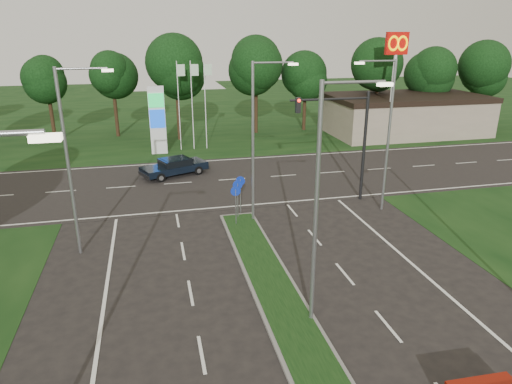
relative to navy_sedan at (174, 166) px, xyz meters
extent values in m
cube|color=black|center=(3.09, 28.99, -0.72)|extent=(160.00, 50.00, 0.02)
cube|color=black|center=(3.09, -2.01, -0.72)|extent=(160.00, 12.00, 0.02)
cube|color=slate|center=(3.09, -22.01, -0.66)|extent=(2.00, 26.00, 0.12)
cube|color=gray|center=(25.09, 9.99, 1.28)|extent=(16.00, 9.00, 4.00)
cylinder|color=gray|center=(3.89, -20.01, 3.78)|extent=(0.16, 0.16, 9.00)
cylinder|color=gray|center=(4.99, -20.01, 8.18)|extent=(2.20, 0.10, 0.10)
cube|color=#FFF2CC|center=(6.09, -20.01, 8.08)|extent=(0.50, 0.22, 0.12)
cylinder|color=gray|center=(3.89, -10.01, 3.78)|extent=(0.16, 0.16, 9.00)
cylinder|color=gray|center=(4.99, -10.01, 8.18)|extent=(2.20, 0.10, 0.10)
cube|color=#FFF2CC|center=(6.09, -10.01, 8.08)|extent=(0.50, 0.22, 0.12)
cube|color=#FFF2CC|center=(-3.21, -26.01, 8.08)|extent=(0.50, 0.22, 0.12)
cylinder|color=gray|center=(-5.41, -12.01, 3.78)|extent=(0.16, 0.16, 9.00)
cylinder|color=gray|center=(-4.31, -12.01, 8.18)|extent=(2.20, 0.10, 0.10)
cube|color=#FFF2CC|center=(-3.21, -12.01, 8.08)|extent=(0.50, 0.22, 0.12)
cylinder|color=gray|center=(12.09, -10.01, 3.78)|extent=(0.16, 0.16, 9.00)
cylinder|color=gray|center=(10.99, -10.01, 8.18)|extent=(2.20, 0.10, 0.10)
cube|color=#FFF2CC|center=(9.89, -10.01, 8.08)|extent=(0.50, 0.22, 0.12)
cylinder|color=black|center=(11.59, -8.01, 2.78)|extent=(0.20, 0.20, 7.00)
cylinder|color=black|center=(9.09, -8.01, 5.88)|extent=(5.00, 0.14, 0.14)
cube|color=black|center=(7.09, -8.01, 5.58)|extent=(0.28, 0.28, 0.90)
sphere|color=#FF190C|center=(7.09, -8.19, 5.88)|extent=(0.20, 0.20, 0.20)
cylinder|color=gray|center=(2.79, -10.51, 0.38)|extent=(0.06, 0.06, 2.20)
cylinder|color=#0C26A5|center=(2.79, -10.51, 1.38)|extent=(0.56, 0.04, 0.56)
cylinder|color=gray|center=(3.09, -9.51, 0.38)|extent=(0.06, 0.06, 2.20)
cylinder|color=#0C26A5|center=(3.09, -9.51, 1.38)|extent=(0.56, 0.04, 0.56)
cylinder|color=gray|center=(3.39, -8.81, 0.38)|extent=(0.06, 0.06, 2.20)
cylinder|color=#0C26A5|center=(3.39, -8.81, 1.38)|extent=(0.56, 0.04, 0.56)
cube|color=silver|center=(-0.91, 6.99, 2.28)|extent=(1.40, 0.30, 6.00)
cube|color=#0CA53F|center=(-0.91, 6.81, 4.08)|extent=(1.30, 0.08, 1.20)
cube|color=#0C3FBF|center=(-0.91, 6.81, 2.48)|extent=(1.30, 0.08, 1.60)
cylinder|color=silver|center=(1.09, 7.99, 3.28)|extent=(0.08, 0.08, 8.00)
cube|color=#B2D8B2|center=(1.44, 7.99, 6.48)|extent=(0.70, 0.02, 1.00)
cylinder|color=silver|center=(2.29, 7.99, 3.28)|extent=(0.08, 0.08, 8.00)
cube|color=#B2D8B2|center=(2.64, 7.99, 6.48)|extent=(0.70, 0.02, 1.00)
cylinder|color=silver|center=(3.49, 7.99, 3.28)|extent=(0.08, 0.08, 8.00)
cube|color=#B2D8B2|center=(3.84, 7.99, 6.48)|extent=(0.70, 0.02, 1.00)
cylinder|color=silver|center=(21.09, 5.99, 4.28)|extent=(0.30, 0.30, 10.00)
cube|color=#BF0C07|center=(21.09, 5.99, 8.68)|extent=(2.20, 0.35, 2.00)
torus|color=#FFC600|center=(20.64, 5.77, 8.68)|extent=(1.06, 0.16, 1.06)
torus|color=#FFC600|center=(21.54, 5.77, 8.68)|extent=(1.06, 0.16, 1.06)
cylinder|color=black|center=(3.09, 13.99, 1.48)|extent=(0.36, 0.36, 4.40)
sphere|color=black|center=(3.09, 13.99, 5.78)|extent=(6.00, 6.00, 6.00)
sphere|color=black|center=(3.39, 13.79, 6.78)|extent=(4.80, 4.80, 4.80)
cube|color=black|center=(-0.02, -0.01, -0.11)|extent=(5.27, 3.73, 0.50)
cube|color=black|center=(0.07, 0.03, 0.37)|extent=(2.64, 2.40, 0.47)
cube|color=black|center=(0.07, 0.03, 0.60)|extent=(2.24, 2.15, 0.04)
cylinder|color=black|center=(-1.11, -1.46, -0.38)|extent=(0.72, 0.47, 0.69)
cylinder|color=black|center=(-1.82, 0.23, -0.38)|extent=(0.72, 0.47, 0.69)
cylinder|color=black|center=(1.77, -0.25, -0.38)|extent=(0.72, 0.47, 0.69)
cylinder|color=black|center=(1.06, 1.44, -0.38)|extent=(0.72, 0.47, 0.69)
camera|label=1|loc=(-1.51, -33.94, 9.73)|focal=32.00mm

